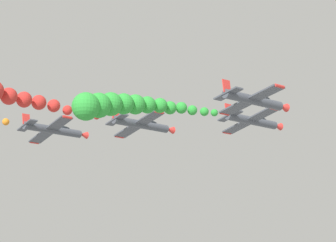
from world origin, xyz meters
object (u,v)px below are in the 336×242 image
at_px(airplane_left_outer, 54,130).
at_px(airplane_right_inner, 254,100).
at_px(airplane_lead, 253,121).
at_px(airplane_left_inner, 142,124).

bearing_deg(airplane_left_outer, airplane_right_inner, 16.30).
xyz_separation_m(airplane_lead, airplane_left_inner, (-10.12, -11.24, -0.32)).
height_order(airplane_lead, airplane_right_inner, airplane_lead).
bearing_deg(airplane_left_outer, airplane_lead, 43.33).
bearing_deg(airplane_lead, airplane_left_outer, -136.67).
distance_m(airplane_left_inner, airplane_left_outer, 12.86).
bearing_deg(airplane_left_inner, airplane_right_inner, 3.01).
relative_size(airplane_lead, airplane_left_inner, 1.00).
xyz_separation_m(airplane_left_inner, airplane_left_outer, (-10.16, -7.89, -0.07)).
height_order(airplane_left_inner, airplane_left_outer, airplane_left_inner).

